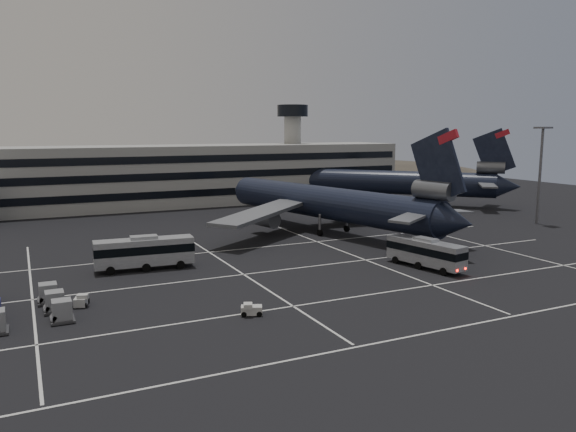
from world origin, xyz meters
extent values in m
plane|color=black|center=(0.00, 0.00, 0.00)|extent=(260.00, 260.00, 0.00)
cube|color=silver|center=(0.00, -22.00, 0.01)|extent=(90.00, 0.25, 0.01)
cube|color=silver|center=(0.00, -10.00, 0.01)|extent=(90.00, 0.25, 0.01)
cube|color=silver|center=(0.00, 4.00, 0.01)|extent=(90.00, 0.25, 0.01)
cube|color=silver|center=(0.00, 18.00, 0.01)|extent=(90.00, 0.25, 0.01)
cube|color=silver|center=(-30.00, 6.00, 0.01)|extent=(0.25, 55.00, 0.01)
cube|color=silver|center=(-6.00, 6.00, 0.01)|extent=(0.25, 55.00, 0.01)
cube|color=silver|center=(12.00, 6.00, 0.01)|extent=(0.25, 55.00, 0.01)
cube|color=silver|center=(34.00, 6.00, 0.01)|extent=(0.25, 55.00, 0.01)
cube|color=gray|center=(0.00, 72.00, 7.00)|extent=(120.00, 18.00, 14.00)
cube|color=black|center=(0.00, 62.95, 3.50)|extent=(118.00, 0.20, 1.60)
cube|color=black|center=(0.00, 62.95, 7.50)|extent=(118.00, 0.20, 1.60)
cube|color=black|center=(0.00, 62.95, 11.20)|extent=(118.00, 0.20, 1.60)
cylinder|color=gray|center=(35.00, 74.00, 11.00)|extent=(4.40, 4.40, 22.00)
cylinder|color=black|center=(35.00, 74.00, 22.50)|extent=(8.00, 8.00, 3.00)
ellipsoid|color=#38332B|center=(30.00, 170.00, -13.50)|extent=(252.00, 180.00, 44.00)
ellipsoid|color=#38332B|center=(110.00, 170.00, -9.00)|extent=(168.00, 120.00, 24.00)
cylinder|color=slate|center=(58.00, 15.00, 9.00)|extent=(0.50, 0.50, 18.00)
cube|color=slate|center=(58.00, 15.00, 18.10)|extent=(2.40, 2.40, 0.35)
cylinder|color=black|center=(17.40, 24.80, 5.20)|extent=(16.52, 48.00, 5.60)
cone|color=black|center=(11.36, 50.30, 5.20)|extent=(6.49, 5.67, 5.60)
cone|color=black|center=(23.52, -0.98, 5.20)|extent=(6.06, 6.03, 5.04)
cube|color=black|center=(22.71, 2.42, 12.60)|extent=(2.67, 9.33, 10.97)
cube|color=#B51825|center=(23.06, 0.96, 16.80)|extent=(1.28, 3.27, 2.24)
cylinder|color=#595B60|center=(22.59, 2.91, 9.30)|extent=(4.01, 6.46, 2.70)
cube|color=slate|center=(18.39, 2.43, 5.80)|extent=(8.15, 6.10, 0.87)
cube|color=slate|center=(26.57, 4.37, 5.80)|extent=(7.58, 3.37, 0.87)
cube|color=slate|center=(4.78, 23.87, 4.40)|extent=(21.13, 17.21, 1.75)
cylinder|color=#595B60|center=(7.01, 27.48, 2.70)|extent=(3.90, 5.97, 2.70)
cube|color=slate|center=(29.11, 29.63, 4.40)|extent=(22.58, 8.75, 1.75)
cylinder|color=#595B60|center=(25.50, 31.86, 2.70)|extent=(3.90, 5.97, 2.70)
cylinder|color=slate|center=(13.86, 39.75, 2.20)|extent=(0.44, 0.44, 3.00)
cylinder|color=black|center=(13.86, 39.75, 0.55)|extent=(0.74, 1.19, 1.10)
cylinder|color=slate|center=(14.75, 22.12, 2.20)|extent=(0.44, 0.44, 3.00)
cylinder|color=black|center=(14.75, 22.12, 0.55)|extent=(0.74, 1.19, 1.10)
cylinder|color=slate|center=(20.98, 23.60, 2.20)|extent=(0.44, 0.44, 3.00)
cylinder|color=black|center=(20.98, 23.60, 0.55)|extent=(0.74, 1.19, 1.10)
cylinder|color=black|center=(49.67, 50.63, 5.20)|extent=(36.98, 38.79, 5.60)
cone|color=black|center=(31.71, 69.71, 5.20)|extent=(7.16, 7.11, 5.60)
cone|color=black|center=(67.83, 31.33, 5.20)|extent=(7.10, 7.10, 5.04)
cube|color=black|center=(65.44, 33.88, 12.60)|extent=(6.86, 7.24, 10.97)
cube|color=#B51825|center=(66.46, 32.79, 16.80)|extent=(2.62, 2.73, 2.24)
cylinder|color=#595B60|center=(65.09, 34.24, 9.30)|extent=(6.08, 6.22, 2.70)
cube|color=slate|center=(61.69, 31.73, 5.80)|extent=(6.91, 7.99, 0.87)
cube|color=slate|center=(67.81, 37.49, 5.80)|extent=(8.08, 6.63, 0.87)
cylinder|color=slate|center=(49.67, 50.63, 2.20)|extent=(0.44, 0.44, 3.00)
cylinder|color=black|center=(49.67, 50.63, 0.55)|extent=(1.12, 1.14, 1.10)
cube|color=gray|center=(16.54, -3.05, 2.09)|extent=(4.70, 11.48, 3.05)
cube|color=black|center=(16.54, -3.05, 2.45)|extent=(4.77, 11.55, 0.97)
cube|color=gray|center=(16.54, -3.05, 3.80)|extent=(2.20, 3.31, 0.36)
cylinder|color=black|center=(16.06, -7.15, 0.49)|extent=(0.51, 1.02, 0.98)
cylinder|color=black|center=(18.56, -6.65, 0.49)|extent=(0.51, 1.02, 0.98)
cylinder|color=black|center=(15.29, -3.31, 0.49)|extent=(0.51, 1.02, 0.98)
cylinder|color=black|center=(17.79, -2.80, 0.49)|extent=(0.51, 1.02, 0.98)
cylinder|color=black|center=(14.52, 0.54, 0.49)|extent=(0.51, 1.02, 0.98)
cylinder|color=black|center=(17.02, 1.04, 0.49)|extent=(0.51, 1.02, 0.98)
cube|color=#FF0C05|center=(16.85, -8.72, 0.92)|extent=(0.27, 0.13, 0.22)
cube|color=#FF0C05|center=(18.44, -8.40, 0.92)|extent=(0.27, 0.13, 0.22)
cube|color=gray|center=(-16.54, 11.91, 2.31)|extent=(12.58, 3.77, 3.38)
cube|color=black|center=(-16.54, 11.91, 2.72)|extent=(12.65, 3.83, 1.07)
cube|color=gray|center=(-16.54, 11.91, 4.21)|extent=(3.51, 2.06, 0.39)
cylinder|color=black|center=(-12.32, 10.17, 0.54)|extent=(1.11, 0.44, 1.08)
cylinder|color=black|center=(-12.10, 12.98, 0.54)|extent=(1.11, 0.44, 1.08)
cylinder|color=black|center=(-16.65, 10.51, 0.54)|extent=(1.11, 0.44, 1.08)
cylinder|color=black|center=(-16.43, 13.32, 0.54)|extent=(1.11, 0.44, 1.08)
cylinder|color=black|center=(-20.98, 10.84, 0.54)|extent=(1.11, 0.44, 1.08)
cylinder|color=black|center=(-20.76, 13.65, 0.54)|extent=(1.11, 0.44, 1.08)
cube|color=beige|center=(-25.51, -0.46, 0.52)|extent=(1.71, 2.33, 0.86)
cube|color=beige|center=(-25.65, -0.92, 1.09)|extent=(1.25, 1.13, 0.48)
cylinder|color=black|center=(-26.23, -1.04, 0.27)|extent=(0.36, 0.57, 0.53)
cylinder|color=black|center=(-25.23, -1.34, 0.27)|extent=(0.36, 0.57, 0.53)
cylinder|color=black|center=(-25.78, 0.42, 0.27)|extent=(0.36, 0.57, 0.53)
cylinder|color=black|center=(-24.78, 0.11, 0.27)|extent=(0.36, 0.57, 0.53)
cube|color=beige|center=(-10.86, -10.71, 0.51)|extent=(2.30, 1.78, 0.83)
cube|color=beige|center=(-10.43, -10.88, 1.07)|extent=(1.15, 1.25, 0.46)
cylinder|color=black|center=(-10.35, -11.45, 0.26)|extent=(0.56, 0.38, 0.52)
cylinder|color=black|center=(-9.98, -10.50, 0.26)|extent=(0.56, 0.38, 0.52)
cylinder|color=black|center=(-11.73, -10.92, 0.26)|extent=(0.56, 0.38, 0.52)
cylinder|color=black|center=(-11.36, -9.97, 0.26)|extent=(0.56, 0.38, 0.52)
cube|color=#2D2D30|center=(-27.60, -4.68, 0.18)|extent=(2.45, 2.74, 0.20)
cylinder|color=black|center=(-27.60, -4.68, 0.11)|extent=(0.11, 0.23, 0.23)
cube|color=#95989D|center=(-27.60, -4.68, 1.18)|extent=(1.96, 1.96, 1.80)
cube|color=#2D2D30|center=(-28.04, -1.33, 0.18)|extent=(2.45, 2.74, 0.20)
cylinder|color=black|center=(-28.04, -1.33, 0.11)|extent=(0.11, 0.23, 0.23)
cube|color=#95989D|center=(-28.04, -1.33, 1.18)|extent=(1.96, 1.96, 1.80)
cube|color=#2D2D30|center=(-28.48, 2.03, 0.18)|extent=(2.45, 2.74, 0.20)
cylinder|color=black|center=(-28.48, 2.03, 0.11)|extent=(0.11, 0.23, 0.23)
cube|color=#95989D|center=(-28.48, 2.03, 1.18)|extent=(1.96, 1.96, 1.80)
camera|label=1|loc=(-30.32, -59.52, 17.99)|focal=35.00mm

